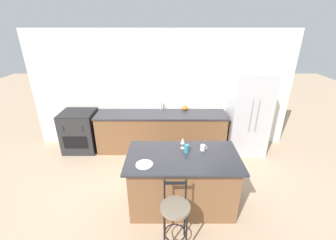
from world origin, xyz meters
TOP-DOWN VIEW (x-y plane):
  - ground_plane at (0.00, 0.00)m, footprint 18.00×18.00m
  - wall_back at (0.00, 0.72)m, footprint 6.00×0.07m
  - back_counter at (0.00, 0.39)m, footprint 2.96×0.70m
  - sink_faucet at (0.00, 0.59)m, footprint 0.02×0.13m
  - kitchen_island at (0.38, -1.44)m, footprint 1.73×0.95m
  - refrigerator at (1.94, 0.33)m, footprint 0.83×0.77m
  - oven_range at (-1.90, 0.36)m, footprint 0.74×0.70m
  - bar_stool_near at (0.25, -2.18)m, footprint 0.39×0.39m
  - dinner_plate at (-0.18, -1.67)m, footprint 0.25×0.25m
  - wine_glass at (0.39, -1.21)m, footprint 0.07×0.07m
  - coffee_mug at (0.71, -1.27)m, footprint 0.11×0.08m
  - tumbler_cup at (0.44, -1.34)m, footprint 0.07×0.07m
  - pumpkin_decoration at (0.55, 0.59)m, footprint 0.14×0.14m

SIDE VIEW (x-z plane):
  - ground_plane at x=0.00m, z-range 0.00..0.00m
  - back_counter at x=0.00m, z-range 0.00..0.91m
  - oven_range at x=-1.90m, z-range 0.00..0.94m
  - kitchen_island at x=0.38m, z-range 0.00..0.94m
  - bar_stool_near at x=0.25m, z-range 0.06..1.04m
  - refrigerator at x=1.94m, z-range 0.00..1.86m
  - dinner_plate at x=-0.18m, z-range 0.94..0.96m
  - pumpkin_decoration at x=0.55m, z-range 0.89..1.02m
  - coffee_mug at x=0.71m, z-range 0.94..1.03m
  - tumbler_cup at x=0.44m, z-range 0.94..1.07m
  - sink_faucet at x=0.00m, z-range 0.93..1.15m
  - wine_glass at x=0.39m, z-range 0.98..1.17m
  - wall_back at x=0.00m, z-range 0.00..2.70m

